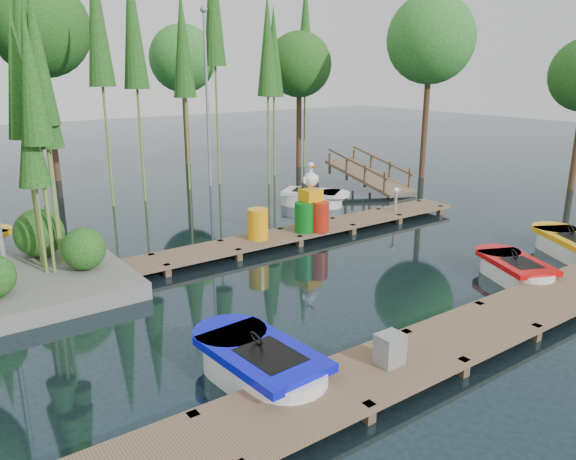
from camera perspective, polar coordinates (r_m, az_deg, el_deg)
ground_plane at (r=13.36m, az=-0.48°, el=-5.38°), size 90.00×90.00×0.00m
near_dock at (r=10.27m, az=14.57°, el=-11.51°), size 18.00×1.50×0.50m
far_dock at (r=15.76m, az=-2.80°, el=-1.09°), size 15.00×1.20×0.50m
tree_screen at (r=21.37m, az=-23.15°, el=18.24°), size 34.42×18.53×10.31m
lamp_rear at (r=23.91m, az=-8.28°, el=14.52°), size 0.30×0.30×7.25m
ramp at (r=23.61m, az=8.21°, el=5.52°), size 1.50×3.94×1.49m
boat_blue at (r=9.34m, az=-2.85°, el=-13.63°), size 1.44×2.89×0.95m
boat_red at (r=14.53m, az=22.02°, el=-3.81°), size 1.94×2.63×0.81m
boat_yellow_near at (r=17.06m, az=26.77°, el=-1.41°), size 2.28×2.89×0.89m
boat_white_far at (r=20.70m, az=2.50°, el=3.28°), size 2.47×2.78×1.23m
utility_cabinet at (r=9.37m, az=10.31°, el=-11.81°), size 0.42×0.36×0.52m
yellow_barrel at (r=15.58m, az=-3.07°, el=0.61°), size 0.57×0.57×0.86m
drum_cluster at (r=16.43m, az=2.47°, el=2.02°), size 1.16×1.06×2.00m
seagull_post at (r=18.98m, az=10.91°, el=3.52°), size 0.49×0.27×0.79m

